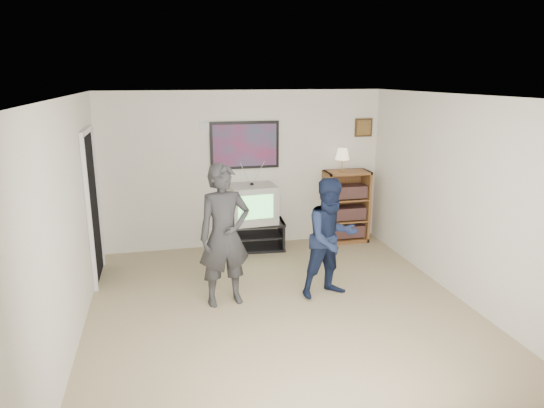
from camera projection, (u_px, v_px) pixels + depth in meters
name	position (u px, v px, depth m)	size (l,w,h in m)	color
room_shell	(276.00, 203.00, 5.73)	(4.51, 5.00, 2.51)	#92835D
media_stand	(255.00, 235.00, 7.79)	(0.95, 0.58, 0.46)	black
crt_television	(252.00, 204.00, 7.64)	(0.71, 0.60, 0.60)	#ABACA7
bookshelf	(346.00, 206.00, 8.08)	(0.73, 0.42, 1.20)	brown
table_lamp	(342.00, 160.00, 7.88)	(0.24, 0.24, 0.38)	#FFE6C1
person_tall	(224.00, 235.00, 5.77)	(0.63, 0.42, 1.73)	#2B2B2D
person_short	(331.00, 238.00, 6.01)	(0.74, 0.58, 1.52)	#151F3B
controller_left	(217.00, 200.00, 5.83)	(0.04, 0.13, 0.04)	white
controller_right	(323.00, 217.00, 6.13)	(0.04, 0.13, 0.04)	white
poster	(245.00, 145.00, 7.63)	(1.10, 0.03, 0.75)	black
air_vent	(209.00, 127.00, 7.44)	(0.28, 0.02, 0.14)	white
small_picture	(364.00, 128.00, 8.02)	(0.30, 0.03, 0.30)	#412914
doorway	(92.00, 208.00, 6.49)	(0.03, 0.85, 2.00)	black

